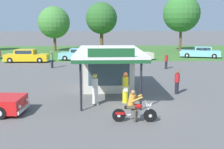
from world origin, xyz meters
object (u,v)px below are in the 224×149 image
gas_pump_offside (125,90)px  bystander_admiring_sedan (52,59)px  bystander_leaning_by_kiosk (177,82)px  bystander_strolling_foreground (166,61)px  gas_pump_nearside (95,91)px  motorcycle_with_rider (134,109)px  parked_car_second_row_spare (133,55)px  parked_car_back_row_left (200,53)px  parked_car_back_row_centre (27,56)px  parked_car_back_row_centre_left (80,55)px

gas_pump_offside → bystander_admiring_sedan: (-6.61, 13.24, 0.07)m
bystander_leaning_by_kiosk → bystander_strolling_foreground: size_ratio=1.00×
gas_pump_offside → gas_pump_nearside: bearing=-180.0°
motorcycle_with_rider → parked_car_second_row_spare: motorcycle_with_rider is taller
gas_pump_nearside → parked_car_back_row_left: size_ratio=0.33×
motorcycle_with_rider → parked_car_back_row_centre: size_ratio=0.39×
parked_car_second_row_spare → parked_car_back_row_centre: (-13.23, -1.01, 0.05)m
parked_car_back_row_centre_left → bystander_strolling_foreground: (9.45, -7.25, 0.15)m
motorcycle_with_rider → parked_car_back_row_left: bearing=63.0°
gas_pump_nearside → parked_car_back_row_centre: 19.84m
parked_car_back_row_centre → bystander_strolling_foreground: (15.88, -5.66, 0.12)m
parked_car_second_row_spare → parked_car_back_row_left: (9.69, 2.45, 0.02)m
bystander_admiring_sedan → bystander_leaning_by_kiosk: size_ratio=1.09×
motorcycle_with_rider → bystander_leaning_by_kiosk: bearing=54.9°
parked_car_second_row_spare → bystander_leaning_by_kiosk: (0.93, -16.65, 0.17)m
motorcycle_with_rider → parked_car_second_row_spare: size_ratio=0.40×
motorcycle_with_rider → bystander_strolling_foreground: size_ratio=1.35×
parked_car_back_row_left → bystander_strolling_foreground: bystander_strolling_foreground is taller
bystander_admiring_sedan → bystander_strolling_foreground: 12.05m
bystander_strolling_foreground → bystander_leaning_by_kiosk: bearing=-99.8°
gas_pump_nearside → parked_car_back_row_left: (14.20, 21.28, -0.15)m
gas_pump_offside → parked_car_back_row_centre: bearing=120.5°
motorcycle_with_rider → gas_pump_offside: bearing=92.9°
bystander_leaning_by_kiosk → bystander_strolling_foreground: 10.12m
parked_car_second_row_spare → bystander_leaning_by_kiosk: bystander_leaning_by_kiosk is taller
parked_car_second_row_spare → bystander_leaning_by_kiosk: size_ratio=3.37×
parked_car_second_row_spare → bystander_strolling_foreground: size_ratio=3.38×
gas_pump_offside → bystander_leaning_by_kiosk: bearing=30.7°
parked_car_back_row_left → parked_car_back_row_centre: 23.18m
gas_pump_offside → parked_car_back_row_left: (12.44, 21.28, -0.18)m
gas_pump_offside → parked_car_back_row_centre_left: gas_pump_offside is taller
parked_car_back_row_left → bystander_admiring_sedan: 20.67m
parked_car_second_row_spare → bystander_admiring_sedan: (-9.35, -5.59, 0.27)m
parked_car_back_row_centre_left → bystander_admiring_sedan: (-2.54, -6.16, 0.26)m
motorcycle_with_rider → bystander_leaning_by_kiosk: size_ratio=1.35×
parked_car_second_row_spare → motorcycle_with_rider: bearing=-96.8°
parked_car_back_row_centre → bystander_strolling_foreground: bearing=-19.6°
gas_pump_nearside → bystander_leaning_by_kiosk: gas_pump_nearside is taller
parked_car_second_row_spare → parked_car_back_row_left: 10.00m
motorcycle_with_rider → parked_car_back_row_centre: motorcycle_with_rider is taller
gas_pump_offside → parked_car_second_row_spare: bearing=81.7°
parked_car_back_row_centre → bystander_strolling_foreground: size_ratio=3.46×
motorcycle_with_rider → parked_car_back_row_centre_left: size_ratio=0.38×
bystander_leaning_by_kiosk → bystander_strolling_foreground: (1.72, 9.98, -0.00)m
parked_car_back_row_centre_left → parked_car_back_row_left: bearing=6.5°
bystander_leaning_by_kiosk → parked_car_second_row_spare: bearing=93.2°
parked_car_back_row_centre_left → bystander_admiring_sedan: bearing=-112.4°
bystander_leaning_by_kiosk → gas_pump_offside: bearing=-149.3°
parked_car_back_row_left → parked_car_second_row_spare: bearing=-165.8°
bystander_leaning_by_kiosk → gas_pump_nearside: bearing=-158.2°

